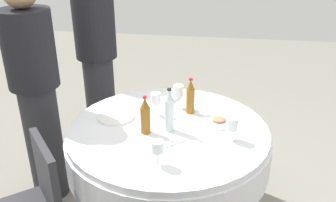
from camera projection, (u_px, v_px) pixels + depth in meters
name	position (u px, v px, depth m)	size (l,w,h in m)	color
dining_table	(168.00, 147.00, 2.37)	(1.31, 1.31, 0.74)	white
bottle_amber_south	(145.00, 116.00, 2.20)	(0.06, 0.06, 0.25)	#8C5619
bottle_amber_near	(190.00, 97.00, 2.45)	(0.06, 0.06, 0.25)	#8C5619
bottle_clear_east	(169.00, 111.00, 2.22)	(0.06, 0.06, 0.29)	silver
wine_glass_far	(157.00, 148.00, 1.90)	(0.07, 0.07, 0.14)	white
wine_glass_inner	(156.00, 99.00, 2.43)	(0.07, 0.07, 0.16)	white
wine_glass_north	(178.00, 91.00, 2.53)	(0.07, 0.07, 0.17)	white
wine_glass_front	(232.00, 125.00, 2.13)	(0.07, 0.07, 0.15)	white
plate_right	(116.00, 117.00, 2.43)	(0.25, 0.25, 0.02)	white
plate_rear	(219.00, 121.00, 2.36)	(0.21, 0.21, 0.04)	white
fork_near	(176.00, 143.00, 2.13)	(0.18, 0.02, 0.01)	silver
folded_napkin	(170.00, 97.00, 2.71)	(0.13, 0.13, 0.02)	white
person_south	(98.00, 63.00, 3.07)	(0.34, 0.34, 1.64)	#26262B
person_near	(36.00, 91.00, 2.51)	(0.34, 0.34, 1.65)	#26262B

